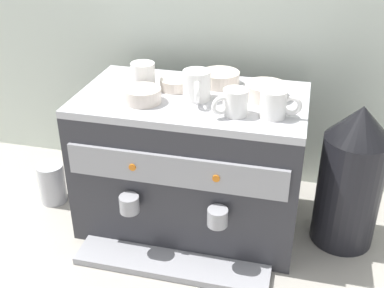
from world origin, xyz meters
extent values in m
plane|color=#9E998E|center=(0.00, 0.00, 0.00)|extent=(4.00, 4.00, 0.00)
cube|color=silver|center=(0.00, 0.33, 0.58)|extent=(2.80, 0.03, 1.15)
cube|color=#2D2D33|center=(0.00, 0.00, 0.21)|extent=(0.66, 0.38, 0.41)
cube|color=#B7B7BC|center=(0.00, 0.00, 0.42)|extent=(0.66, 0.38, 0.02)
cube|color=#939399|center=(0.00, -0.20, 0.30)|extent=(0.61, 0.01, 0.09)
cylinder|color=orange|center=(-0.12, -0.21, 0.30)|extent=(0.02, 0.01, 0.02)
cylinder|color=orange|center=(0.12, -0.21, 0.30)|extent=(0.02, 0.01, 0.02)
cube|color=#939399|center=(0.00, -0.24, 0.01)|extent=(0.56, 0.12, 0.02)
cylinder|color=#939399|center=(-0.13, -0.22, 0.19)|extent=(0.06, 0.06, 0.05)
cylinder|color=#939399|center=(0.13, -0.22, 0.19)|extent=(0.06, 0.06, 0.05)
cylinder|color=white|center=(-0.15, 0.02, 0.48)|extent=(0.07, 0.07, 0.08)
torus|color=white|center=(-0.18, 0.06, 0.48)|extent=(0.04, 0.06, 0.06)
cylinder|color=white|center=(0.24, -0.09, 0.47)|extent=(0.07, 0.07, 0.07)
torus|color=white|center=(0.29, -0.09, 0.47)|extent=(0.05, 0.01, 0.05)
cylinder|color=white|center=(0.14, -0.10, 0.47)|extent=(0.07, 0.07, 0.07)
torus|color=white|center=(0.11, -0.13, 0.47)|extent=(0.05, 0.04, 0.05)
cylinder|color=white|center=(0.02, -0.02, 0.48)|extent=(0.08, 0.08, 0.08)
torus|color=white|center=(0.03, -0.07, 0.48)|extent=(0.03, 0.06, 0.06)
cylinder|color=beige|center=(0.06, 0.11, 0.46)|extent=(0.12, 0.12, 0.04)
cylinder|color=beige|center=(0.06, 0.11, 0.44)|extent=(0.06, 0.06, 0.01)
cylinder|color=beige|center=(-0.06, 0.04, 0.45)|extent=(0.09, 0.09, 0.03)
cylinder|color=beige|center=(-0.06, 0.04, 0.44)|extent=(0.05, 0.05, 0.01)
cylinder|color=beige|center=(-0.12, -0.08, 0.46)|extent=(0.10, 0.10, 0.04)
cylinder|color=beige|center=(-0.12, -0.08, 0.44)|extent=(0.06, 0.06, 0.01)
cylinder|color=beige|center=(0.21, 0.04, 0.46)|extent=(0.12, 0.12, 0.04)
cylinder|color=beige|center=(0.21, 0.04, 0.44)|extent=(0.07, 0.07, 0.01)
cylinder|color=black|center=(0.47, 0.01, 0.18)|extent=(0.19, 0.19, 0.35)
cone|color=black|center=(0.47, 0.01, 0.40)|extent=(0.19, 0.19, 0.10)
cylinder|color=#B7B7BC|center=(-0.49, -0.02, 0.07)|extent=(0.09, 0.09, 0.14)
camera|label=1|loc=(0.31, -1.25, 0.97)|focal=44.96mm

